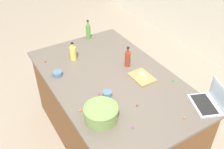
% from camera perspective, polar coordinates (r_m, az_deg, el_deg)
% --- Properties ---
extents(ground_plane, '(12.00, 12.00, 0.00)m').
position_cam_1_polar(ground_plane, '(3.31, 0.00, -13.37)').
color(ground_plane, gray).
extents(island_counter, '(1.97, 1.22, 0.90)m').
position_cam_1_polar(island_counter, '(2.98, 0.00, -7.75)').
color(island_counter, brown).
rests_on(island_counter, ground).
extents(laptop, '(0.37, 0.33, 0.22)m').
position_cam_1_polar(laptop, '(2.50, 20.93, -5.61)').
color(laptop, '#B7B7BC').
rests_on(laptop, island_counter).
extents(mixing_bowl_large, '(0.30, 0.30, 0.13)m').
position_cam_1_polar(mixing_bowl_large, '(2.20, -2.46, -8.56)').
color(mixing_bowl_large, '#72934C').
rests_on(mixing_bowl_large, island_counter).
extents(bottle_olive, '(0.06, 0.06, 0.25)m').
position_cam_1_polar(bottle_olive, '(3.39, -5.32, 9.58)').
color(bottle_olive, '#4C8C38').
rests_on(bottle_olive, island_counter).
extents(bottle_soy, '(0.06, 0.06, 0.24)m').
position_cam_1_polar(bottle_soy, '(2.83, 3.50, 3.61)').
color(bottle_soy, maroon).
rests_on(bottle_soy, island_counter).
extents(bottle_oil, '(0.07, 0.07, 0.22)m').
position_cam_1_polar(bottle_oil, '(2.97, -8.69, 4.79)').
color(bottle_oil, '#DBC64C').
rests_on(bottle_oil, island_counter).
extents(cutting_board, '(0.26, 0.20, 0.02)m').
position_cam_1_polar(cutting_board, '(2.70, 6.70, -0.60)').
color(cutting_board, '#AD7F4C').
rests_on(cutting_board, island_counter).
extents(butter_stick_left, '(0.11, 0.04, 0.04)m').
position_cam_1_polar(butter_stick_left, '(2.68, 6.85, -0.23)').
color(butter_stick_left, '#F4E58C').
rests_on(butter_stick_left, cutting_board).
extents(ramekin_small, '(0.09, 0.09, 0.05)m').
position_cam_1_polar(ramekin_small, '(2.46, -1.05, -4.29)').
color(ramekin_small, slate).
rests_on(ramekin_small, island_counter).
extents(ramekin_medium, '(0.10, 0.10, 0.05)m').
position_cam_1_polar(ramekin_medium, '(2.77, -12.08, 0.18)').
color(ramekin_medium, slate).
rests_on(ramekin_medium, island_counter).
extents(candy_0, '(0.02, 0.02, 0.02)m').
position_cam_1_polar(candy_0, '(3.03, -14.65, 2.87)').
color(candy_0, red).
rests_on(candy_0, island_counter).
extents(candy_1, '(0.02, 0.02, 0.02)m').
position_cam_1_polar(candy_1, '(2.33, 15.82, -9.24)').
color(candy_1, orange).
rests_on(candy_1, island_counter).
extents(candy_2, '(0.02, 0.02, 0.02)m').
position_cam_1_polar(candy_2, '(2.71, 13.44, -1.28)').
color(candy_2, green).
rests_on(candy_2, island_counter).
extents(candy_3, '(0.02, 0.02, 0.02)m').
position_cam_1_polar(candy_3, '(2.48, -2.94, -4.34)').
color(candy_3, '#CC3399').
rests_on(candy_3, island_counter).
extents(candy_4, '(0.02, 0.02, 0.02)m').
position_cam_1_polar(candy_4, '(2.37, 5.62, -6.84)').
color(candy_4, red).
rests_on(candy_4, island_counter).
extents(candy_5, '(0.02, 0.02, 0.02)m').
position_cam_1_polar(candy_5, '(2.16, -3.78, -11.95)').
color(candy_5, orange).
rests_on(candy_5, island_counter).
extents(candy_6, '(0.02, 0.02, 0.02)m').
position_cam_1_polar(candy_6, '(2.18, 4.64, -11.60)').
color(candy_6, '#CC3399').
rests_on(candy_6, island_counter).
extents(candy_7, '(0.02, 0.02, 0.02)m').
position_cam_1_polar(candy_7, '(2.32, -7.16, -7.99)').
color(candy_7, orange).
rests_on(candy_7, island_counter).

